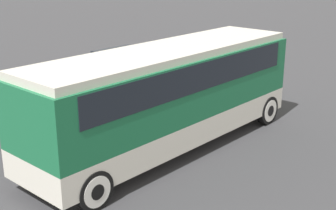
# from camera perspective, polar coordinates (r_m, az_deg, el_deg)

# --- Properties ---
(ground_plane) EXTENTS (120.00, 120.00, 0.00)m
(ground_plane) POSITION_cam_1_polar(r_m,az_deg,el_deg) (14.98, 0.00, -5.32)
(ground_plane) COLOR #38383A
(tour_bus) EXTENTS (9.91, 2.61, 3.25)m
(tour_bus) POSITION_cam_1_polar(r_m,az_deg,el_deg) (14.38, 0.26, 1.94)
(tour_bus) COLOR silver
(tour_bus) RESTS_ON ground_plane
(parked_car_near) EXTENTS (4.63, 1.83, 1.44)m
(parked_car_near) POSITION_cam_1_polar(r_m,az_deg,el_deg) (23.39, -5.56, 5.07)
(parked_car_near) COLOR #BCBCC1
(parked_car_near) RESTS_ON ground_plane
(parked_car_mid) EXTENTS (4.15, 1.83, 1.49)m
(parked_car_mid) POSITION_cam_1_polar(r_m,az_deg,el_deg) (19.45, -12.11, 2.14)
(parked_car_mid) COLOR #7A6B5B
(parked_car_mid) RESTS_ON ground_plane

